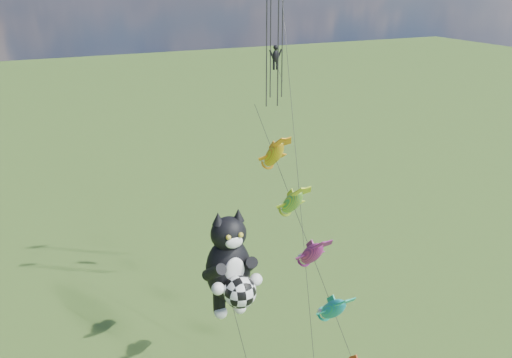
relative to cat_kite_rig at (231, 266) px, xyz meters
name	(u,v)px	position (x,y,z in m)	size (l,w,h in m)	color
cat_kite_rig	(231,266)	(0.00, 0.00, 0.00)	(2.71, 4.22, 12.30)	brown
fish_windsock_rig	(312,254)	(5.02, 0.84, -0.86)	(1.00, 15.97, 15.33)	brown
parafoil_rig	(276,46)	(8.80, 12.68, 8.50)	(6.26, 16.82, 24.70)	brown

